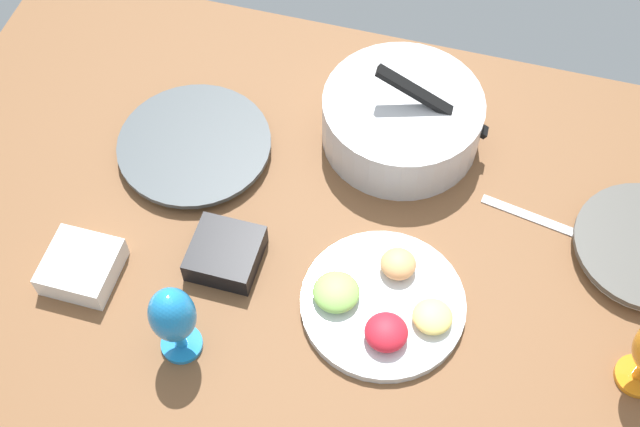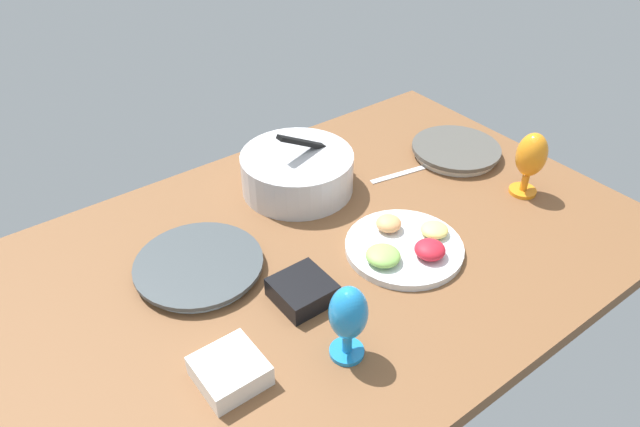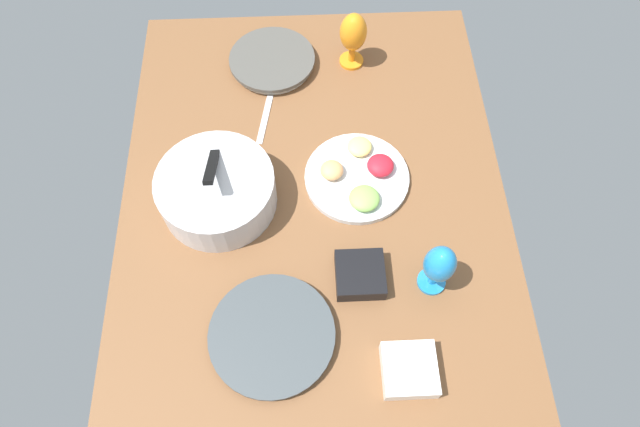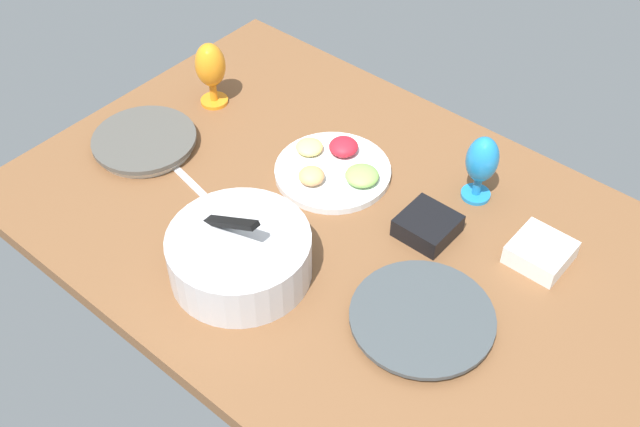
{
  "view_description": "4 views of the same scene",
  "coord_description": "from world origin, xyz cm",
  "px_view_note": "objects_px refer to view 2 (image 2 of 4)",
  "views": [
    {
      "loc": [
        22.19,
        -78.14,
        129.83
      ],
      "look_at": [
        0.95,
        -1.15,
        7.66
      ],
      "focal_mm": 46.75,
      "sensor_mm": 36.0,
      "label": 1
    },
    {
      "loc": [
        -66.18,
        -86.46,
        92.69
      ],
      "look_at": [
        1.79,
        4.05,
        7.66
      ],
      "focal_mm": 32.92,
      "sensor_mm": 36.0,
      "label": 2
    },
    {
      "loc": [
        -63.2,
        1.6,
        126.81
      ],
      "look_at": [
        0.82,
        -1.22,
        7.66
      ],
      "focal_mm": 30.36,
      "sensor_mm": 36.0,
      "label": 3
    },
    {
      "loc": [
        -74.76,
        98.51,
        128.45
      ],
      "look_at": [
        3.72,
        6.38,
        7.66
      ],
      "focal_mm": 43.67,
      "sensor_mm": 36.0,
      "label": 4
    }
  ],
  "objects_px": {
    "dinner_plate_left": "(199,266)",
    "square_bowl_white": "(230,370)",
    "dinner_plate_right": "(456,151)",
    "square_bowl_black": "(302,290)",
    "hurricane_glass_blue": "(348,316)",
    "fruit_platter": "(405,246)",
    "hurricane_glass_orange": "(531,158)",
    "mixing_bowl": "(297,171)"
  },
  "relations": [
    {
      "from": "square_bowl_black",
      "to": "fruit_platter",
      "type": "bearing_deg",
      "value": -3.62
    },
    {
      "from": "fruit_platter",
      "to": "hurricane_glass_orange",
      "type": "distance_m",
      "value": 0.44
    },
    {
      "from": "square_bowl_black",
      "to": "hurricane_glass_orange",
      "type": "bearing_deg",
      "value": -2.48
    },
    {
      "from": "hurricane_glass_orange",
      "to": "square_bowl_black",
      "type": "xyz_separation_m",
      "value": [
        -0.72,
        0.03,
        -0.09
      ]
    },
    {
      "from": "mixing_bowl",
      "to": "hurricane_glass_orange",
      "type": "xyz_separation_m",
      "value": [
        0.49,
        -0.39,
        0.05
      ]
    },
    {
      "from": "mixing_bowl",
      "to": "hurricane_glass_blue",
      "type": "xyz_separation_m",
      "value": [
        -0.26,
        -0.54,
        0.05
      ]
    },
    {
      "from": "square_bowl_white",
      "to": "dinner_plate_left",
      "type": "bearing_deg",
      "value": 72.89
    },
    {
      "from": "dinner_plate_left",
      "to": "square_bowl_white",
      "type": "xyz_separation_m",
      "value": [
        -0.1,
        -0.31,
        0.01
      ]
    },
    {
      "from": "square_bowl_white",
      "to": "dinner_plate_right",
      "type": "bearing_deg",
      "value": 17.85
    },
    {
      "from": "fruit_platter",
      "to": "hurricane_glass_orange",
      "type": "xyz_separation_m",
      "value": [
        0.43,
        -0.01,
        0.09
      ]
    },
    {
      "from": "mixing_bowl",
      "to": "dinner_plate_right",
      "type": "bearing_deg",
      "value": -16.41
    },
    {
      "from": "hurricane_glass_blue",
      "to": "square_bowl_white",
      "type": "xyz_separation_m",
      "value": [
        -0.22,
        0.08,
        -0.08
      ]
    },
    {
      "from": "mixing_bowl",
      "to": "dinner_plate_left",
      "type": "bearing_deg",
      "value": -159.73
    },
    {
      "from": "fruit_platter",
      "to": "hurricane_glass_blue",
      "type": "bearing_deg",
      "value": -152.79
    },
    {
      "from": "mixing_bowl",
      "to": "fruit_platter",
      "type": "bearing_deg",
      "value": -82.21
    },
    {
      "from": "dinner_plate_right",
      "to": "hurricane_glass_blue",
      "type": "distance_m",
      "value": 0.84
    },
    {
      "from": "square_bowl_black",
      "to": "dinner_plate_right",
      "type": "bearing_deg",
      "value": 16.59
    },
    {
      "from": "dinner_plate_left",
      "to": "mixing_bowl",
      "type": "xyz_separation_m",
      "value": [
        0.38,
        0.14,
        0.04
      ]
    },
    {
      "from": "mixing_bowl",
      "to": "hurricane_glass_orange",
      "type": "relative_size",
      "value": 1.74
    },
    {
      "from": "dinner_plate_right",
      "to": "mixing_bowl",
      "type": "relative_size",
      "value": 0.83
    },
    {
      "from": "dinner_plate_right",
      "to": "square_bowl_white",
      "type": "xyz_separation_m",
      "value": [
        -0.96,
        -0.31,
        0.01
      ]
    },
    {
      "from": "dinner_plate_left",
      "to": "square_bowl_black",
      "type": "bearing_deg",
      "value": -57.45
    },
    {
      "from": "fruit_platter",
      "to": "mixing_bowl",
      "type": "bearing_deg",
      "value": 97.79
    },
    {
      "from": "dinner_plate_left",
      "to": "fruit_platter",
      "type": "height_order",
      "value": "fruit_platter"
    },
    {
      "from": "dinner_plate_right",
      "to": "square_bowl_black",
      "type": "xyz_separation_m",
      "value": [
        -0.72,
        -0.22,
        0.01
      ]
    },
    {
      "from": "mixing_bowl",
      "to": "square_bowl_white",
      "type": "bearing_deg",
      "value": -136.45
    },
    {
      "from": "mixing_bowl",
      "to": "square_bowl_white",
      "type": "relative_size",
      "value": 2.61
    },
    {
      "from": "dinner_plate_right",
      "to": "hurricane_glass_orange",
      "type": "height_order",
      "value": "hurricane_glass_orange"
    },
    {
      "from": "dinner_plate_left",
      "to": "square_bowl_black",
      "type": "relative_size",
      "value": 2.48
    },
    {
      "from": "dinner_plate_left",
      "to": "dinner_plate_right",
      "type": "xyz_separation_m",
      "value": [
        0.86,
        -0.0,
        0.0
      ]
    },
    {
      "from": "hurricane_glass_blue",
      "to": "square_bowl_black",
      "type": "bearing_deg",
      "value": 84.12
    },
    {
      "from": "dinner_plate_right",
      "to": "fruit_platter",
      "type": "xyz_separation_m",
      "value": [
        -0.43,
        -0.23,
        0.0
      ]
    },
    {
      "from": "hurricane_glass_blue",
      "to": "square_bowl_black",
      "type": "xyz_separation_m",
      "value": [
        0.02,
        0.18,
        -0.08
      ]
    },
    {
      "from": "hurricane_glass_blue",
      "to": "dinner_plate_left",
      "type": "bearing_deg",
      "value": 107.01
    },
    {
      "from": "dinner_plate_left",
      "to": "fruit_platter",
      "type": "distance_m",
      "value": 0.49
    },
    {
      "from": "dinner_plate_right",
      "to": "square_bowl_black",
      "type": "relative_size",
      "value": 2.2
    },
    {
      "from": "dinner_plate_left",
      "to": "hurricane_glass_orange",
      "type": "relative_size",
      "value": 1.63
    },
    {
      "from": "dinner_plate_right",
      "to": "hurricane_glass_orange",
      "type": "distance_m",
      "value": 0.26
    },
    {
      "from": "mixing_bowl",
      "to": "hurricane_glass_orange",
      "type": "distance_m",
      "value": 0.62
    },
    {
      "from": "dinner_plate_right",
      "to": "square_bowl_white",
      "type": "distance_m",
      "value": 1.01
    },
    {
      "from": "dinner_plate_right",
      "to": "square_bowl_white",
      "type": "height_order",
      "value": "square_bowl_white"
    },
    {
      "from": "dinner_plate_right",
      "to": "hurricane_glass_blue",
      "type": "relative_size",
      "value": 1.51
    }
  ]
}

